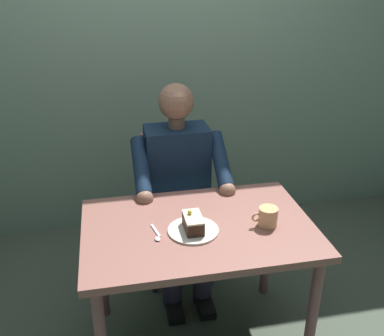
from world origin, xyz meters
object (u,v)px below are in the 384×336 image
(chair, at_px, (175,199))
(seated_person, at_px, (180,189))
(coffee_cup, at_px, (268,216))
(dessert_spoon, at_px, (157,235))
(dining_table, at_px, (198,241))
(cake_slice, at_px, (193,223))

(chair, bearing_deg, seated_person, 90.00)
(coffee_cup, distance_m, dessert_spoon, 0.52)
(dining_table, xyz_separation_m, chair, (0.00, -0.68, -0.14))
(seated_person, xyz_separation_m, coffee_cup, (-0.31, 0.57, 0.12))
(seated_person, bearing_deg, chair, -90.00)
(cake_slice, height_order, dessert_spoon, cake_slice)
(seated_person, distance_m, dessert_spoon, 0.60)
(dining_table, xyz_separation_m, dessert_spoon, (0.20, 0.05, 0.09))
(dining_table, relative_size, chair, 1.21)
(cake_slice, distance_m, dessert_spoon, 0.17)
(chair, xyz_separation_m, cake_slice, (0.03, 0.73, 0.27))
(coffee_cup, bearing_deg, dessert_spoon, -1.63)
(dessert_spoon, bearing_deg, dining_table, -166.90)
(dining_table, height_order, chair, chair)
(seated_person, distance_m, coffee_cup, 0.67)
(dining_table, height_order, cake_slice, cake_slice)
(chair, xyz_separation_m, dessert_spoon, (0.20, 0.73, 0.23))
(dessert_spoon, bearing_deg, chair, -105.36)
(dining_table, height_order, dessert_spoon, dessert_spoon)
(chair, bearing_deg, dessert_spoon, 74.64)
(dining_table, height_order, seated_person, seated_person)
(dining_table, distance_m, coffee_cup, 0.35)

